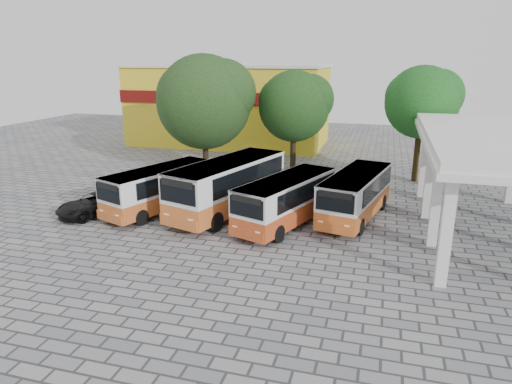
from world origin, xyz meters
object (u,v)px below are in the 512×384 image
(bus_far_right, at_px, (356,193))
(bus_centre_right, at_px, (287,198))
(bus_far_left, at_px, (160,187))
(bus_centre_left, at_px, (228,184))
(parked_car, at_px, (97,204))

(bus_far_right, bearing_deg, bus_centre_right, -137.11)
(bus_far_left, relative_size, bus_centre_right, 0.99)
(bus_centre_left, relative_size, bus_centre_right, 1.17)
(bus_far_left, xyz_separation_m, bus_far_right, (11.39, 1.81, 0.02))
(bus_centre_right, bearing_deg, bus_centre_left, -175.61)
(bus_centre_right, bearing_deg, bus_far_left, -162.45)
(bus_centre_right, xyz_separation_m, parked_car, (-11.19, -1.32, -0.91))
(bus_far_right, distance_m, parked_car, 15.19)
(bus_far_left, xyz_separation_m, bus_centre_left, (4.05, 0.74, 0.30))
(bus_centre_left, bearing_deg, bus_far_left, -153.04)
(bus_centre_left, distance_m, parked_car, 7.89)
(bus_centre_right, relative_size, bus_far_right, 1.01)
(bus_centre_right, xyz_separation_m, bus_far_right, (3.58, 2.10, 0.00))
(bus_far_left, height_order, bus_centre_left, bus_centre_left)
(bus_far_right, bearing_deg, bus_far_left, -158.38)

